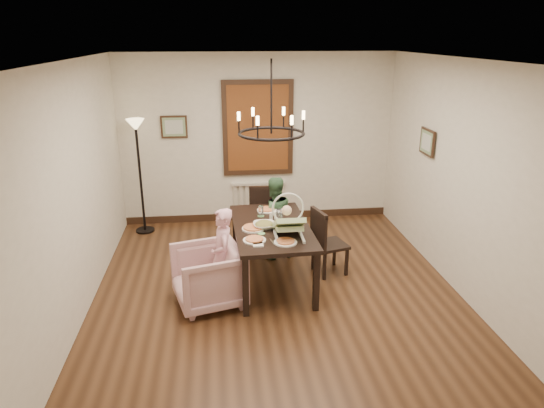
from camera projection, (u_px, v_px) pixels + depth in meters
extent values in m
cube|color=#4F301B|center=(276.00, 289.00, 6.14)|extent=(4.50, 5.00, 0.01)
cube|color=white|center=(277.00, 59.00, 5.21)|extent=(4.50, 5.00, 0.01)
cube|color=beige|center=(258.00, 140.00, 8.02)|extent=(4.50, 0.01, 2.80)
cube|color=beige|center=(78.00, 190.00, 5.44)|extent=(0.01, 5.00, 2.80)
cube|color=beige|center=(459.00, 177.00, 5.92)|extent=(0.01, 5.00, 2.80)
cube|color=black|center=(271.00, 227.00, 6.10)|extent=(0.99, 1.69, 0.05)
cube|color=black|center=(246.00, 287.00, 5.46)|extent=(0.07, 0.07, 0.73)
cube|color=black|center=(235.00, 234.00, 6.90)|extent=(0.07, 0.07, 0.73)
cube|color=black|center=(316.00, 282.00, 5.57)|extent=(0.07, 0.07, 0.73)
cube|color=black|center=(291.00, 231.00, 7.01)|extent=(0.07, 0.07, 0.73)
imported|color=#CF9EA6|center=(208.00, 276.00, 5.72)|extent=(0.96, 0.94, 0.71)
imported|color=#E3A0B3|center=(223.00, 263.00, 5.75)|extent=(0.27, 0.38, 0.97)
imported|color=#3A6140|center=(274.00, 224.00, 6.89)|extent=(0.55, 0.47, 0.99)
imported|color=white|center=(264.00, 225.00, 6.01)|extent=(0.33, 0.33, 0.08)
cylinder|color=tan|center=(253.00, 228.00, 5.97)|extent=(0.28, 0.28, 0.04)
cylinder|color=silver|center=(280.00, 220.00, 6.12)|extent=(0.06, 0.06, 0.12)
cube|color=brown|center=(258.00, 128.00, 7.92)|extent=(1.00, 0.03, 1.40)
cube|color=black|center=(174.00, 127.00, 7.76)|extent=(0.42, 0.03, 0.36)
cube|color=black|center=(427.00, 142.00, 6.68)|extent=(0.03, 0.42, 0.36)
torus|color=black|center=(271.00, 134.00, 5.71)|extent=(0.80, 0.80, 0.04)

